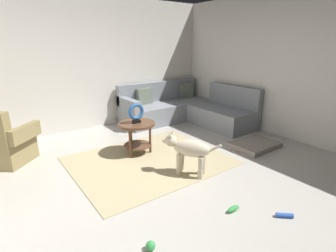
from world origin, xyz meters
The scene contains 13 objects.
ground_plane centered at (0.00, 0.00, -0.05)m, with size 6.00×6.00×0.10m, color #B7B2A8.
wall_back centered at (0.00, 2.94, 1.35)m, with size 6.00×0.12×2.70m, color silver.
wall_right centered at (2.94, 0.00, 1.35)m, with size 0.12×6.00×2.70m, color silver.
area_rug centered at (0.15, 0.70, 0.01)m, with size 2.30×1.90×0.01m, color tan.
sectional_couch centered at (1.99, 2.02, 0.29)m, with size 2.20×2.25×0.88m.
armchair centered at (-1.67, 1.90, 0.32)m, with size 0.99×0.99×0.88m.
side_table centered at (0.15, 1.07, 0.42)m, with size 0.60×0.60×0.54m.
torus_sculpture centered at (0.15, 1.07, 0.71)m, with size 0.28×0.08×0.33m.
dog_bed_mat centered at (1.98, 0.08, 0.04)m, with size 0.80×0.60×0.09m, color gray.
dog centered at (0.37, 0.01, 0.38)m, with size 0.50×0.74×0.63m.
dog_toy_ball centered at (-0.82, -0.89, 0.04)m, with size 0.09×0.09×0.09m, color green.
dog_toy_rope centered at (0.59, -1.34, 0.03)m, with size 0.05×0.05×0.18m, color blue.
dog_toy_bone centered at (0.23, -0.95, 0.03)m, with size 0.18×0.06×0.06m, color green.
Camera 1 is at (-1.82, -2.54, 1.79)m, focal length 28.01 mm.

